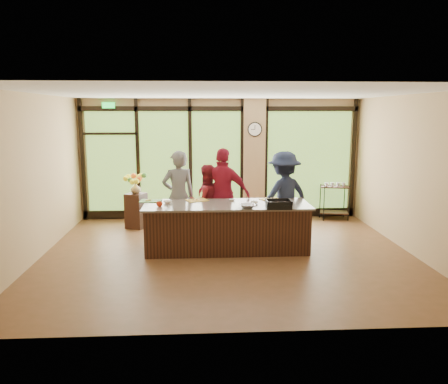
{
  "coord_description": "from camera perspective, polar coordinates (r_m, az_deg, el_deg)",
  "views": [
    {
      "loc": [
        -0.51,
        -7.94,
        2.66
      ],
      "look_at": [
        -0.05,
        0.4,
        1.13
      ],
      "focal_mm": 35.0,
      "sensor_mm": 36.0,
      "label": 1
    }
  ],
  "objects": [
    {
      "name": "window_wall",
      "position": [
        10.99,
        0.37,
        3.74
      ],
      "size": [
        6.9,
        0.12,
        3.0
      ],
      "color": "tan",
      "rests_on": "floor"
    },
    {
      "name": "cutting_board_center",
      "position": [
        8.77,
        -3.54,
        -1.08
      ],
      "size": [
        0.49,
        0.44,
        0.01
      ],
      "primitive_type": "cube",
      "rotation": [
        0.0,
        0.0,
        0.41
      ],
      "color": "gold",
      "rests_on": "countertop"
    },
    {
      "name": "prep_bowl_mid",
      "position": [
        8.46,
        3.99,
        -1.39
      ],
      "size": [
        0.17,
        0.17,
        0.05
      ],
      "primitive_type": "imported",
      "rotation": [
        0.0,
        0.0,
        -0.14
      ],
      "color": "white",
      "rests_on": "countertop"
    },
    {
      "name": "island_base",
      "position": [
        8.55,
        0.37,
        -4.7
      ],
      "size": [
        3.1,
        1.0,
        0.88
      ],
      "primitive_type": "cube",
      "color": "#321910",
      "rests_on": "floor"
    },
    {
      "name": "prep_bowl_near",
      "position": [
        8.55,
        -7.38,
        -1.31
      ],
      "size": [
        0.2,
        0.2,
        0.05
      ],
      "primitive_type": "imported",
      "rotation": [
        0.0,
        0.0,
        -0.29
      ],
      "color": "white",
      "rests_on": "countertop"
    },
    {
      "name": "left_wall",
      "position": [
        8.56,
        -23.57,
        1.69
      ],
      "size": [
        0.0,
        6.0,
        6.0
      ],
      "primitive_type": "plane",
      "rotation": [
        1.57,
        0.0,
        1.57
      ],
      "color": "tan",
      "rests_on": "floor"
    },
    {
      "name": "prep_bowl_far",
      "position": [
        8.73,
        1.06,
        -1.05
      ],
      "size": [
        0.14,
        0.14,
        0.03
      ],
      "primitive_type": "imported",
      "rotation": [
        0.0,
        0.0,
        -0.17
      ],
      "color": "white",
      "rests_on": "countertop"
    },
    {
      "name": "cook_midleft",
      "position": [
        9.28,
        -2.36,
        -1.26
      ],
      "size": [
        0.94,
        0.85,
        1.59
      ],
      "primitive_type": "imported",
      "rotation": [
        0.0,
        0.0,
        3.53
      ],
      "color": "maroon",
      "rests_on": "floor"
    },
    {
      "name": "red_ramekin",
      "position": [
        8.27,
        -8.43,
        -1.59
      ],
      "size": [
        0.13,
        0.13,
        0.09
      ],
      "primitive_type": "imported",
      "rotation": [
        0.0,
        0.0,
        0.14
      ],
      "color": "red",
      "rests_on": "countertop"
    },
    {
      "name": "roasting_pan",
      "position": [
        8.12,
        7.12,
        -1.81
      ],
      "size": [
        0.48,
        0.38,
        0.08
      ],
      "primitive_type": "cube",
      "rotation": [
        0.0,
        0.0,
        -0.05
      ],
      "color": "black",
      "rests_on": "countertop"
    },
    {
      "name": "ceiling",
      "position": [
        7.96,
        0.53,
        12.79
      ],
      "size": [
        7.0,
        7.0,
        0.0
      ],
      "primitive_type": "plane",
      "rotation": [
        3.14,
        0.0,
        0.0
      ],
      "color": "silver",
      "rests_on": "back_wall"
    },
    {
      "name": "mixing_bowl",
      "position": [
        8.08,
        3.09,
        -1.85
      ],
      "size": [
        0.3,
        0.3,
        0.07
      ],
      "primitive_type": "imported",
      "rotation": [
        0.0,
        0.0,
        0.01
      ],
      "color": "silver",
      "rests_on": "countertop"
    },
    {
      "name": "cutting_board_left",
      "position": [
        8.81,
        -9.55,
        -1.15
      ],
      "size": [
        0.44,
        0.35,
        0.01
      ],
      "primitive_type": "cube",
      "rotation": [
        0.0,
        0.0,
        -0.1
      ],
      "color": "#46812F",
      "rests_on": "countertop"
    },
    {
      "name": "cutting_board_right",
      "position": [
        8.9,
        6.13,
        -0.94
      ],
      "size": [
        0.47,
        0.42,
        0.01
      ],
      "primitive_type": "cube",
      "rotation": [
        0.0,
        0.0,
        0.41
      ],
      "color": "gold",
      "rests_on": "countertop"
    },
    {
      "name": "wall_clock",
      "position": [
        10.9,
        4.04,
        8.17
      ],
      "size": [
        0.36,
        0.04,
        0.36
      ],
      "color": "black",
      "rests_on": "window_wall"
    },
    {
      "name": "flower_stand",
      "position": [
        10.38,
        -11.38,
        -2.39
      ],
      "size": [
        0.53,
        0.53,
        0.81
      ],
      "primitive_type": "cube",
      "rotation": [
        0.0,
        0.0,
        -0.4
      ],
      "color": "#321910",
      "rests_on": "floor"
    },
    {
      "name": "right_wall",
      "position": [
        8.97,
        23.44,
        2.06
      ],
      "size": [
        0.0,
        6.0,
        6.0
      ],
      "primitive_type": "plane",
      "rotation": [
        1.57,
        0.0,
        -1.57
      ],
      "color": "tan",
      "rests_on": "floor"
    },
    {
      "name": "flower_vase",
      "position": [
        10.28,
        -11.48,
        0.51
      ],
      "size": [
        0.27,
        0.27,
        0.25
      ],
      "primitive_type": "imported",
      "rotation": [
        0.0,
        0.0,
        0.15
      ],
      "color": "#937C50",
      "rests_on": "flower_stand"
    },
    {
      "name": "back_wall",
      "position": [
        11.01,
        -0.5,
        4.3
      ],
      "size": [
        7.0,
        0.0,
        7.0
      ],
      "primitive_type": "plane",
      "rotation": [
        1.57,
        0.0,
        0.0
      ],
      "color": "tan",
      "rests_on": "floor"
    },
    {
      "name": "cook_right",
      "position": [
        9.25,
        7.8,
        -0.5
      ],
      "size": [
        1.39,
        1.12,
        1.87
      ],
      "primitive_type": "imported",
      "rotation": [
        0.0,
        0.0,
        3.56
      ],
      "color": "#192038",
      "rests_on": "floor"
    },
    {
      "name": "cook_midright",
      "position": [
        9.16,
        -0.06,
        -0.29
      ],
      "size": [
        1.23,
        0.88,
        1.94
      ],
      "primitive_type": "imported",
      "rotation": [
        0.0,
        0.0,
        2.74
      ],
      "color": "maroon",
      "rests_on": "floor"
    },
    {
      "name": "floor",
      "position": [
        8.39,
        0.5,
        -8.14
      ],
      "size": [
        7.0,
        7.0,
        0.0
      ],
      "primitive_type": "plane",
      "color": "#55381E",
      "rests_on": "ground"
    },
    {
      "name": "countertop",
      "position": [
        8.44,
        0.38,
        -1.68
      ],
      "size": [
        3.2,
        1.1,
        0.04
      ],
      "primitive_type": "cube",
      "color": "#6F645C",
      "rests_on": "island_base"
    },
    {
      "name": "bar_cart",
      "position": [
        11.3,
        14.23,
        -0.67
      ],
      "size": [
        0.76,
        0.53,
        0.94
      ],
      "rotation": [
        0.0,
        0.0,
        -0.22
      ],
      "color": "#321910",
      "rests_on": "floor"
    },
    {
      "name": "cook_left",
      "position": [
        9.15,
        -5.97,
        -0.5
      ],
      "size": [
        0.79,
        0.63,
        1.9
      ],
      "primitive_type": "imported",
      "rotation": [
        0.0,
        0.0,
        3.43
      ],
      "color": "slate",
      "rests_on": "floor"
    }
  ]
}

